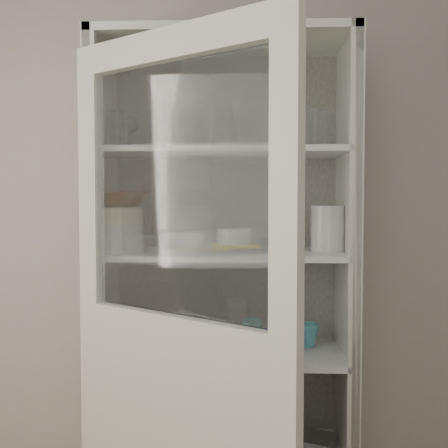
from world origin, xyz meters
The scene contains 36 objects.
wall_back centered at (0.00, 1.50, 1.30)m, with size 3.60×0.02×2.60m, color #B5A696.
pantry_cabinet centered at (0.20, 1.34, 0.94)m, with size 1.00×0.45×2.10m.
cupboard_door centered at (0.07, 0.79, 0.87)m, with size 0.76×0.55×2.00m.
tumbler_0 centered at (-0.21, 1.13, 1.73)m, with size 0.07×0.07×0.13m, color silver.
tumbler_1 centered at (0.04, 1.15, 1.73)m, with size 0.07×0.07×0.14m, color silver.
tumbler_2 centered at (0.10, 1.16, 1.72)m, with size 0.06×0.06×0.13m, color silver.
tumbler_3 centered at (0.05, 1.16, 1.73)m, with size 0.07×0.07×0.14m, color silver.
tumbler_4 centered at (0.47, 1.15, 1.73)m, with size 0.07×0.07×0.14m, color silver.
tumbler_5 centered at (0.56, 1.14, 1.73)m, with size 0.07×0.07×0.13m, color silver.
tumbler_6 centered at (0.50, 1.14, 1.73)m, with size 0.07×0.07×0.14m, color silver.
tumbler_7 centered at (-0.21, 1.28, 1.74)m, with size 0.08×0.08×0.15m, color silver.
tumbler_8 centered at (0.10, 1.27, 1.73)m, with size 0.07×0.07×0.14m, color silver.
tumbler_9 centered at (0.09, 1.24, 1.72)m, with size 0.06×0.06×0.13m, color silver.
tumbler_10 centered at (0.21, 1.28, 1.73)m, with size 0.07×0.07×0.15m, color silver.
tumbler_11 centered at (0.41, 1.29, 1.73)m, with size 0.07×0.07×0.14m, color silver.
goblet_0 centered at (-0.20, 1.38, 1.74)m, with size 0.07×0.07×0.16m, color silver, non-canonical shape.
goblet_1 centered at (0.08, 1.36, 1.74)m, with size 0.07×0.07×0.16m, color silver, non-canonical shape.
goblet_2 centered at (0.18, 1.40, 1.75)m, with size 0.08×0.08×0.17m, color silver, non-canonical shape.
goblet_3 centered at (0.47, 1.37, 1.75)m, with size 0.08×0.08×0.18m, color silver, non-canonical shape.
plate_stack_front centered at (-0.21, 1.19, 1.32)m, with size 0.21×0.21×0.11m, color silver.
plate_stack_back centered at (0.02, 1.42, 1.30)m, with size 0.20×0.20×0.07m, color silver.
cream_bowl centered at (-0.21, 1.19, 1.40)m, with size 0.20×0.20×0.06m, color beige.
terracotta_bowl centered at (-0.21, 1.19, 1.47)m, with size 0.25×0.25×0.06m, color #4F2913.
glass_platter centered at (0.24, 1.26, 1.27)m, with size 0.31×0.31×0.02m, color silver.
yellow_trivet centered at (0.24, 1.26, 1.28)m, with size 0.17×0.17×0.01m, color yellow.
white_ramekin centered at (0.24, 1.26, 1.32)m, with size 0.14×0.14×0.06m, color silver.
grey_bowl_stack centered at (0.61, 1.26, 1.35)m, with size 0.13×0.13×0.18m, color silver.
mug_blue centered at (0.40, 1.23, 0.91)m, with size 0.11×0.11×0.09m, color navy.
mug_teal centered at (0.54, 1.34, 0.91)m, with size 0.10×0.10×0.09m, color teal.
mug_white centered at (0.25, 1.15, 0.91)m, with size 0.11×0.11×0.10m, color silver.
teal_jar centered at (0.32, 1.30, 0.91)m, with size 0.09×0.09×0.11m.
measuring_cups centered at (-0.13, 1.22, 0.88)m, with size 0.11×0.11×0.04m, color silver.
white_canister centered at (-0.06, 1.31, 0.92)m, with size 0.10×0.10×0.12m, color silver.
cream_dish centered at (-0.09, 1.25, 0.50)m, with size 0.23×0.23×0.07m, color beige.
tin_box centered at (0.54, 1.26, 0.49)m, with size 0.20×0.14×0.06m, color gray.
tumbler_12 centered at (0.09, 1.12, 1.74)m, with size 0.08×0.08×0.15m, color silver.
Camera 1 is at (0.29, -0.95, 1.48)m, focal length 45.00 mm.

